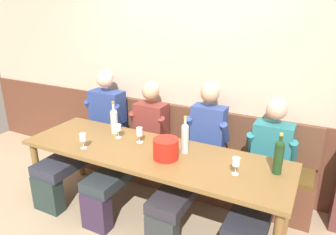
{
  "coord_description": "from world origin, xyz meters",
  "views": [
    {
      "loc": [
        1.38,
        -2.2,
        2.07
      ],
      "look_at": [
        0.02,
        0.44,
        1.0
      ],
      "focal_mm": 33.4,
      "sensor_mm": 36.0,
      "label": 1
    }
  ],
  "objects_px": {
    "person_left_seat": "(196,155)",
    "person_center_left_seat": "(264,173)",
    "ice_bucket": "(166,149)",
    "person_right_seat": "(92,131)",
    "wine_glass_by_bottle": "(83,138)",
    "wine_glass_mid_left": "(139,133)",
    "wine_glass_near_bucket": "(236,162)",
    "wall_bench": "(181,164)",
    "wine_glass_left_end": "(118,128)",
    "dining_table": "(152,158)",
    "wine_bottle_green_tall": "(114,120)",
    "wine_bottle_clear_water": "(185,137)",
    "wine_bottle_amber_mid": "(279,156)",
    "person_center_right_seat": "(136,143)"
  },
  "relations": [
    {
      "from": "person_center_left_seat",
      "to": "wine_glass_mid_left",
      "type": "xyz_separation_m",
      "value": [
        -1.22,
        -0.21,
        0.25
      ]
    },
    {
      "from": "person_center_left_seat",
      "to": "person_center_right_seat",
      "type": "bearing_deg",
      "value": 179.54
    },
    {
      "from": "person_center_left_seat",
      "to": "wine_glass_mid_left",
      "type": "distance_m",
      "value": 1.26
    },
    {
      "from": "dining_table",
      "to": "wine_glass_left_end",
      "type": "bearing_deg",
      "value": 165.26
    },
    {
      "from": "wall_bench",
      "to": "person_center_right_seat",
      "type": "xyz_separation_m",
      "value": [
        -0.39,
        -0.35,
        0.34
      ]
    },
    {
      "from": "wine_bottle_clear_water",
      "to": "wine_glass_mid_left",
      "type": "xyz_separation_m",
      "value": [
        -0.5,
        0.0,
        -0.05
      ]
    },
    {
      "from": "wine_glass_mid_left",
      "to": "wine_glass_near_bucket",
      "type": "relative_size",
      "value": 1.08
    },
    {
      "from": "wine_bottle_amber_mid",
      "to": "wine_glass_near_bucket",
      "type": "distance_m",
      "value": 0.35
    },
    {
      "from": "wall_bench",
      "to": "wine_glass_mid_left",
      "type": "xyz_separation_m",
      "value": [
        -0.21,
        -0.57,
        0.58
      ]
    },
    {
      "from": "person_left_seat",
      "to": "person_center_left_seat",
      "type": "height_order",
      "value": "person_left_seat"
    },
    {
      "from": "wine_bottle_clear_water",
      "to": "wine_bottle_amber_mid",
      "type": "distance_m",
      "value": 0.84
    },
    {
      "from": "wine_glass_mid_left",
      "to": "wine_glass_near_bucket",
      "type": "height_order",
      "value": "wine_glass_mid_left"
    },
    {
      "from": "wine_glass_mid_left",
      "to": "wine_glass_left_end",
      "type": "xyz_separation_m",
      "value": [
        -0.26,
        -0.0,
        0.0
      ]
    },
    {
      "from": "person_right_seat",
      "to": "wine_glass_near_bucket",
      "type": "bearing_deg",
      "value": -12.24
    },
    {
      "from": "wine_glass_by_bottle",
      "to": "wine_glass_left_end",
      "type": "distance_m",
      "value": 0.4
    },
    {
      "from": "wall_bench",
      "to": "wine_glass_left_end",
      "type": "xyz_separation_m",
      "value": [
        -0.47,
        -0.57,
        0.58
      ]
    },
    {
      "from": "wine_bottle_green_tall",
      "to": "wine_glass_near_bucket",
      "type": "distance_m",
      "value": 1.45
    },
    {
      "from": "wine_glass_by_bottle",
      "to": "wine_glass_left_end",
      "type": "relative_size",
      "value": 1.04
    },
    {
      "from": "wine_bottle_green_tall",
      "to": "wine_glass_left_end",
      "type": "distance_m",
      "value": 0.15
    },
    {
      "from": "wall_bench",
      "to": "wine_glass_left_end",
      "type": "relative_size",
      "value": 20.06
    },
    {
      "from": "wall_bench",
      "to": "ice_bucket",
      "type": "bearing_deg",
      "value": -75.91
    },
    {
      "from": "wine_glass_by_bottle",
      "to": "dining_table",
      "type": "bearing_deg",
      "value": 21.19
    },
    {
      "from": "wine_bottle_amber_mid",
      "to": "wine_glass_near_bucket",
      "type": "bearing_deg",
      "value": -149.59
    },
    {
      "from": "wine_bottle_clear_water",
      "to": "wine_glass_left_end",
      "type": "relative_size",
      "value": 2.49
    },
    {
      "from": "ice_bucket",
      "to": "wine_bottle_amber_mid",
      "type": "relative_size",
      "value": 0.65
    },
    {
      "from": "ice_bucket",
      "to": "person_right_seat",
      "type": "bearing_deg",
      "value": 161.35
    },
    {
      "from": "person_center_right_seat",
      "to": "wine_glass_left_end",
      "type": "bearing_deg",
      "value": -110.2
    },
    {
      "from": "wine_bottle_amber_mid",
      "to": "wine_glass_by_bottle",
      "type": "bearing_deg",
      "value": -168.31
    },
    {
      "from": "dining_table",
      "to": "wine_glass_mid_left",
      "type": "distance_m",
      "value": 0.3
    },
    {
      "from": "wall_bench",
      "to": "wine_bottle_clear_water",
      "type": "distance_m",
      "value": 0.9
    },
    {
      "from": "wine_glass_by_bottle",
      "to": "wine_glass_near_bucket",
      "type": "xyz_separation_m",
      "value": [
        1.46,
        0.19,
        0.0
      ]
    },
    {
      "from": "dining_table",
      "to": "wine_bottle_green_tall",
      "type": "relative_size",
      "value": 7.39
    },
    {
      "from": "person_right_seat",
      "to": "person_left_seat",
      "type": "distance_m",
      "value": 1.37
    },
    {
      "from": "dining_table",
      "to": "wine_glass_mid_left",
      "type": "xyz_separation_m",
      "value": [
        -0.21,
        0.12,
        0.18
      ]
    },
    {
      "from": "dining_table",
      "to": "person_left_seat",
      "type": "relative_size",
      "value": 1.99
    },
    {
      "from": "person_right_seat",
      "to": "ice_bucket",
      "type": "distance_m",
      "value": 1.32
    },
    {
      "from": "person_left_seat",
      "to": "wine_bottle_clear_water",
      "type": "xyz_separation_m",
      "value": [
        -0.03,
        -0.21,
        0.27
      ]
    },
    {
      "from": "person_center_right_seat",
      "to": "wine_bottle_amber_mid",
      "type": "distance_m",
      "value": 1.57
    },
    {
      "from": "person_right_seat",
      "to": "dining_table",
      "type": "bearing_deg",
      "value": -18.67
    },
    {
      "from": "wine_bottle_clear_water",
      "to": "wine_bottle_amber_mid",
      "type": "xyz_separation_m",
      "value": [
        0.84,
        -0.0,
        0.0
      ]
    },
    {
      "from": "wine_glass_left_end",
      "to": "person_right_seat",
      "type": "bearing_deg",
      "value": 158.19
    },
    {
      "from": "person_right_seat",
      "to": "wine_glass_by_bottle",
      "type": "xyz_separation_m",
      "value": [
        0.42,
        -0.59,
        0.22
      ]
    },
    {
      "from": "person_left_seat",
      "to": "wine_glass_mid_left",
      "type": "bearing_deg",
      "value": -158.72
    },
    {
      "from": "wine_glass_mid_left",
      "to": "wine_glass_near_bucket",
      "type": "distance_m",
      "value": 1.06
    },
    {
      "from": "wall_bench",
      "to": "wine_glass_near_bucket",
      "type": "xyz_separation_m",
      "value": [
        0.83,
        -0.75,
        0.58
      ]
    },
    {
      "from": "wine_glass_left_end",
      "to": "wine_bottle_green_tall",
      "type": "bearing_deg",
      "value": 141.54
    },
    {
      "from": "person_center_right_seat",
      "to": "wine_glass_mid_left",
      "type": "height_order",
      "value": "person_center_right_seat"
    },
    {
      "from": "wine_bottle_clear_water",
      "to": "wine_glass_left_end",
      "type": "height_order",
      "value": "wine_bottle_clear_water"
    },
    {
      "from": "person_left_seat",
      "to": "wine_bottle_green_tall",
      "type": "height_order",
      "value": "person_left_seat"
    },
    {
      "from": "person_center_right_seat",
      "to": "person_right_seat",
      "type": "bearing_deg",
      "value": 179.1
    }
  ]
}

